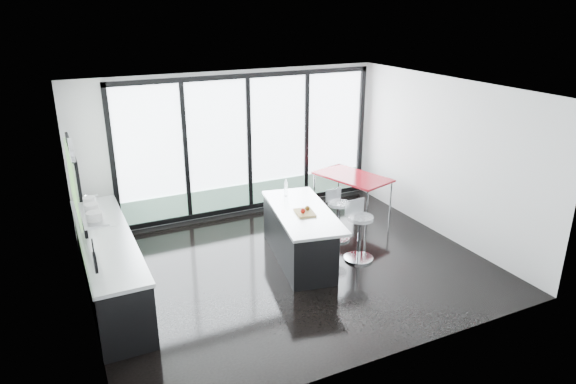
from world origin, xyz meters
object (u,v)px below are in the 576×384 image
island (298,234)px  red_table (352,194)px  bar_stool_far (338,221)px  bar_stool_near (359,238)px

island → red_table: bearing=34.8°
island → bar_stool_far: size_ratio=3.14×
island → red_table: 2.24m
island → bar_stool_near: 1.00m
bar_stool_far → red_table: 1.27m
bar_stool_far → red_table: size_ratio=0.48×
island → red_table: island is taller
bar_stool_far → bar_stool_near: bearing=-106.5°
bar_stool_near → red_table: 1.99m
island → bar_stool_far: 1.03m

